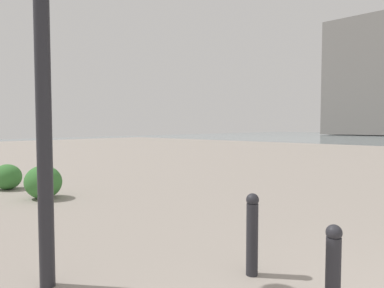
{
  "coord_description": "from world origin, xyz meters",
  "views": [
    {
      "loc": [
        0.49,
        2.12,
        1.52
      ],
      "look_at": [
        8.63,
        -6.7,
        0.87
      ],
      "focal_mm": 32.26,
      "sensor_mm": 36.0,
      "label": 1
    }
  ],
  "objects": [
    {
      "name": "building_annex",
      "position": [
        19.01,
        -62.39,
        9.6
      ],
      "size": [
        11.57,
        10.34,
        19.2
      ],
      "color": "gray",
      "rests_on": "ground"
    },
    {
      "name": "lamppost",
      "position": [
        3.65,
        0.71,
        2.55
      ],
      "size": [
        0.98,
        0.28,
        3.8
      ],
      "color": "#232328",
      "rests_on": "ground"
    },
    {
      "name": "bollard_near",
      "position": [
        1.5,
        -0.66,
        0.38
      ],
      "size": [
        0.13,
        0.13,
        0.73
      ],
      "color": "#232328",
      "rests_on": "ground"
    },
    {
      "name": "bollard_mid",
      "position": [
        2.37,
        -0.82,
        0.44
      ],
      "size": [
        0.13,
        0.13,
        0.84
      ],
      "color": "#232328",
      "rests_on": "ground"
    },
    {
      "name": "shrub_low",
      "position": [
        7.6,
        -1.01,
        0.35
      ],
      "size": [
        0.81,
        0.73,
        0.69
      ],
      "color": "#387533",
      "rests_on": "ground"
    },
    {
      "name": "shrub_round",
      "position": [
        9.24,
        -0.88,
        0.3
      ],
      "size": [
        0.71,
        0.64,
        0.6
      ],
      "color": "#387533",
      "rests_on": "ground"
    }
  ]
}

